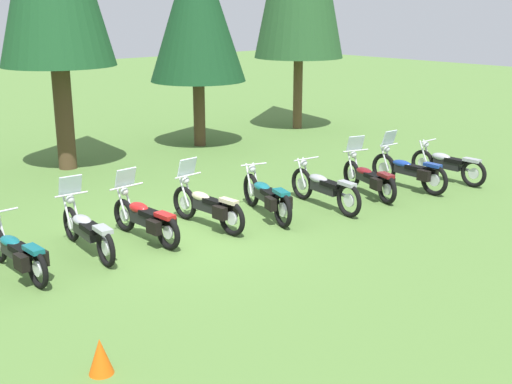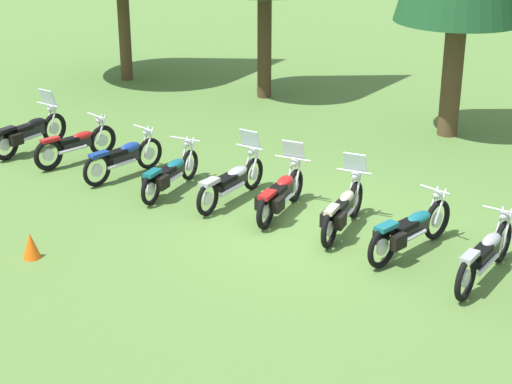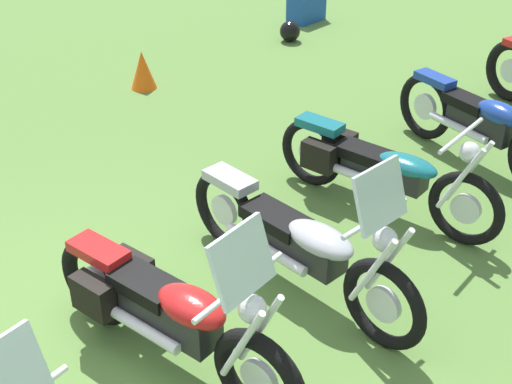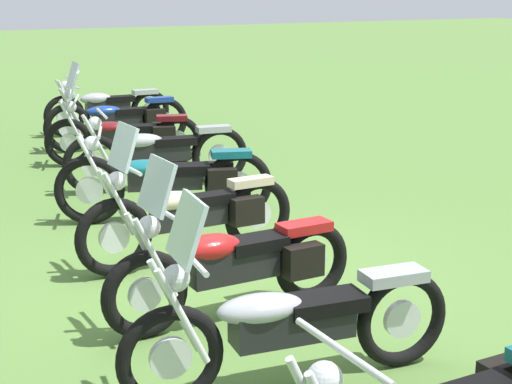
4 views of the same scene
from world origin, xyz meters
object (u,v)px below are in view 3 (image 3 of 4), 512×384
picnic_cooler (306,6)px  traffic_cone (143,70)px  motorcycle_3 (379,168)px  dropped_helmet (290,31)px  motorcycle_5 (167,311)px  motorcycle_2 (482,123)px  motorcycle_4 (300,242)px

picnic_cooler → traffic_cone: size_ratio=1.22×
motorcycle_3 → dropped_helmet: 4.59m
motorcycle_3 → motorcycle_5: bearing=-91.5°
motorcycle_3 → motorcycle_5: size_ratio=1.04×
motorcycle_2 → motorcycle_5: motorcycle_5 is taller
motorcycle_5 → dropped_helmet: (-5.62, -3.42, -0.31)m
traffic_cone → dropped_helmet: 2.57m
motorcycle_5 → traffic_cone: (-3.07, -3.73, -0.22)m
motorcycle_3 → dropped_helmet: (-3.05, -3.41, -0.28)m
motorcycle_5 → traffic_cone: size_ratio=4.49×
picnic_cooler → dropped_helmet: (0.91, 0.40, -0.08)m
motorcycle_5 → traffic_cone: 4.83m
motorcycle_3 → traffic_cone: (-0.50, -3.72, -0.19)m
picnic_cooler → dropped_helmet: picnic_cooler is taller
dropped_helmet → motorcycle_4: bearing=39.0°
traffic_cone → motorcycle_5: bearing=50.5°
motorcycle_3 → traffic_cone: motorcycle_3 is taller
motorcycle_5 → dropped_helmet: size_ratio=7.20×
motorcycle_2 → motorcycle_4: bearing=-77.3°
motorcycle_3 → dropped_helmet: size_ratio=7.47×
motorcycle_4 → picnic_cooler: motorcycle_4 is taller
picnic_cooler → traffic_cone: bearing=1.5°
motorcycle_4 → traffic_cone: motorcycle_4 is taller
motorcycle_4 → dropped_helmet: motorcycle_4 is taller
motorcycle_2 → motorcycle_3: 1.41m
motorcycle_4 → motorcycle_5: motorcycle_4 is taller
traffic_cone → dropped_helmet: bearing=173.2°
motorcycle_2 → picnic_cooler: (-2.59, -4.13, -0.23)m
picnic_cooler → traffic_cone: 3.46m
motorcycle_4 → traffic_cone: (-1.89, -3.91, -0.22)m
motorcycle_2 → motorcycle_5: bearing=-79.1°
motorcycle_4 → dropped_helmet: 5.73m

